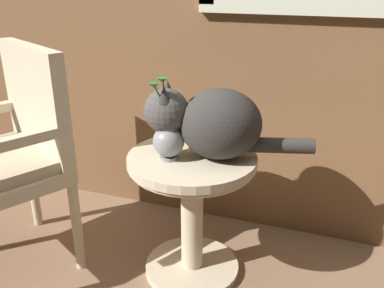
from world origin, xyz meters
TOP-DOWN VIEW (x-y plane):
  - wicker_side_table at (0.15, 0.25)m, footprint 0.52×0.52m
  - wicker_chair at (-0.61, 0.07)m, footprint 0.69×0.69m
  - cat at (0.23, 0.27)m, footprint 0.65×0.35m
  - pewter_vase_with_ivy at (0.07, 0.19)m, footprint 0.12×0.13m

SIDE VIEW (x-z plane):
  - wicker_side_table at x=0.15m, z-range 0.10..0.66m
  - wicker_chair at x=-0.61m, z-range 0.06..1.03m
  - pewter_vase_with_ivy at x=0.07m, z-range 0.49..0.82m
  - cat at x=0.23m, z-range 0.56..0.85m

